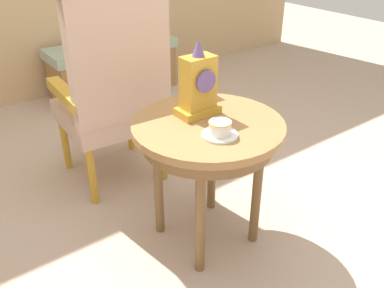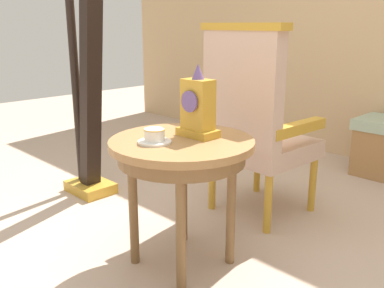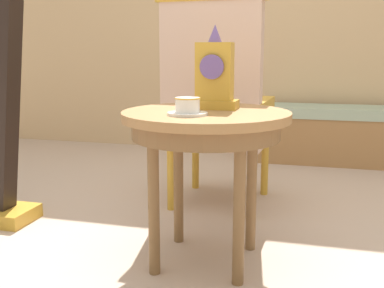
% 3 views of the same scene
% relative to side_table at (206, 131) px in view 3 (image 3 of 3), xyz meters
% --- Properties ---
extents(ground_plane, '(10.00, 10.00, 0.00)m').
position_rel_side_table_xyz_m(ground_plane, '(-0.06, 0.04, -0.55)').
color(ground_plane, '#BCA38E').
extents(side_table, '(0.67, 0.67, 0.63)m').
position_rel_side_table_xyz_m(side_table, '(0.00, 0.00, 0.00)').
color(side_table, '#9E7042').
rests_on(side_table, ground).
extents(teacup_left, '(0.15, 0.15, 0.07)m').
position_rel_side_table_xyz_m(teacup_left, '(-0.04, -0.13, 0.11)').
color(teacup_left, white).
rests_on(teacup_left, side_table).
extents(mantel_clock, '(0.19, 0.11, 0.34)m').
position_rel_side_table_xyz_m(mantel_clock, '(0.01, 0.09, 0.21)').
color(mantel_clock, gold).
rests_on(mantel_clock, side_table).
extents(armchair, '(0.57, 0.56, 1.14)m').
position_rel_side_table_xyz_m(armchair, '(-0.10, 0.68, 0.04)').
color(armchair, '#CCA893').
rests_on(armchair, ground).
extents(window_bench, '(1.11, 0.40, 0.44)m').
position_rel_side_table_xyz_m(window_bench, '(0.52, 1.99, -0.33)').
color(window_bench, '#9EB299').
rests_on(window_bench, ground).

